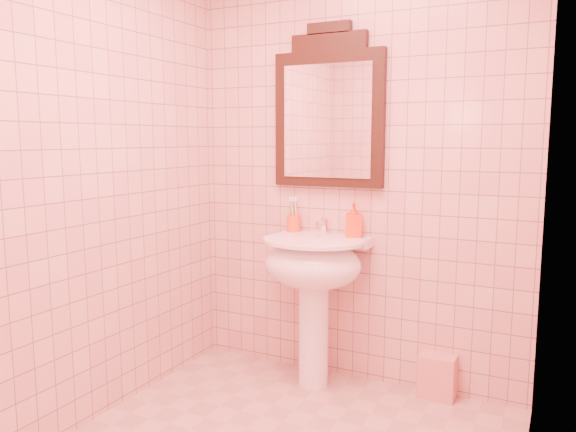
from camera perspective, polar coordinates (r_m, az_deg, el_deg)
The scene contains 7 objects.
back_wall at distance 3.26m, azimuth 6.88°, elevation 4.79°, with size 2.00×0.02×2.50m, color #DBAA98.
pedestal_sink at distance 3.19m, azimuth 2.58°, elevation -5.91°, with size 0.58×0.58×0.86m.
faucet at distance 3.27m, azimuth 3.58°, elevation -0.99°, with size 0.04×0.16×0.11m.
mirror at distance 3.29m, azimuth 4.13°, elevation 10.48°, with size 0.67×0.06×0.93m.
toothbrush_cup at distance 3.39m, azimuth 0.57°, elevation -0.72°, with size 0.08×0.08×0.19m.
soap_dispenser at distance 3.22m, azimuth 6.68°, elevation -0.39°, with size 0.09×0.09×0.20m, color red.
towel at distance 3.33m, azimuth 14.92°, elevation -15.45°, with size 0.20×0.13×0.24m, color tan.
Camera 1 is at (1.09, -1.97, 1.42)m, focal length 35.00 mm.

